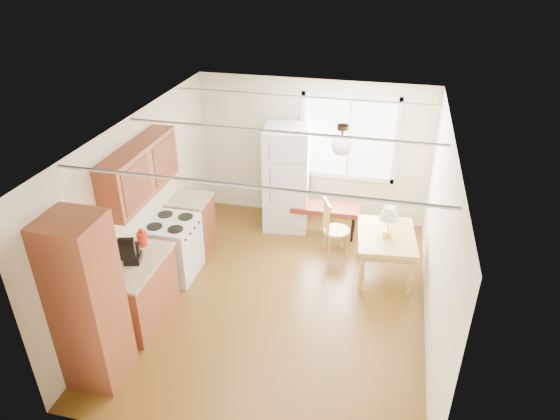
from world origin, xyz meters
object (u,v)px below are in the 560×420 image
(refrigerator, at_px, (286,178))
(bench, at_px, (326,209))
(dining_table, at_px, (386,240))
(chair, at_px, (331,225))

(refrigerator, bearing_deg, bench, -19.10)
(refrigerator, xyz_separation_m, dining_table, (1.76, -1.11, -0.32))
(bench, bearing_deg, chair, -75.38)
(chair, bearing_deg, refrigerator, 115.25)
(refrigerator, height_order, dining_table, refrigerator)
(bench, distance_m, chair, 0.67)
(bench, height_order, chair, chair)
(refrigerator, relative_size, dining_table, 1.53)
(refrigerator, xyz_separation_m, chair, (0.90, -0.79, -0.35))
(chair, bearing_deg, dining_table, -43.20)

